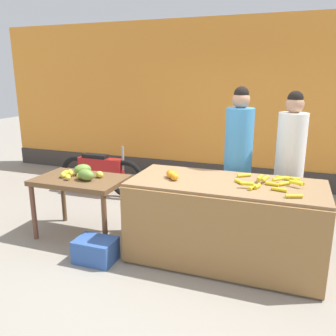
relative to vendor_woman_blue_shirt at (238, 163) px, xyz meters
name	(u,v)px	position (x,y,z in m)	size (l,w,h in m)	color
ground_plane	(180,251)	(-0.51, -0.69, -0.95)	(24.00, 24.00, 0.00)	gray
market_wall_back	(230,105)	(-0.51, 2.26, 0.52)	(9.66, 0.23, 3.00)	orange
fruit_stall_counter	(224,222)	(-0.01, -0.71, -0.50)	(2.05, 0.91, 0.91)	olive
side_table_wooden	(80,186)	(-1.84, -0.69, -0.28)	(1.10, 0.70, 0.77)	brown
banana_bunch_pile	(272,182)	(0.45, -0.64, -0.01)	(0.71, 0.67, 0.07)	gold
orange_pile	(172,175)	(-0.60, -0.77, 0.00)	(0.18, 0.20, 0.09)	orange
mango_papaya_pile	(82,173)	(-1.82, -0.66, -0.12)	(0.55, 0.55, 0.14)	yellow
vendor_woman_blue_shirt	(238,163)	(0.00, 0.00, 0.00)	(0.34, 0.34, 1.88)	#33333D
vendor_woman_white_shirt	(289,168)	(0.60, 0.09, -0.02)	(0.34, 0.34, 1.84)	#33333D
parked_motorcycle	(101,172)	(-2.43, 0.79, -0.55)	(1.60, 0.18, 0.88)	black
produce_crate	(96,250)	(-1.33, -1.22, -0.82)	(0.44, 0.32, 0.26)	#3359A5
produce_sack	(165,200)	(-1.04, 0.20, -0.69)	(0.36, 0.30, 0.52)	tan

